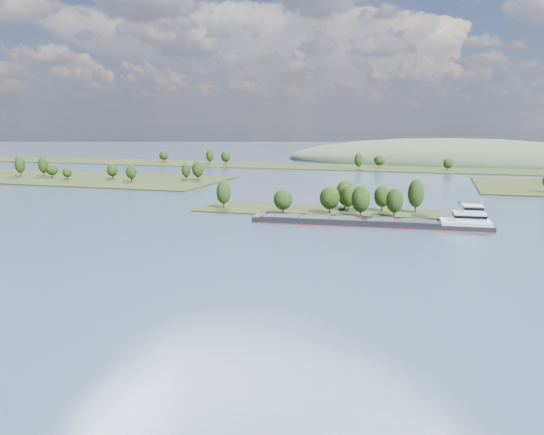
% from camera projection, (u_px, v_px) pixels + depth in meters
% --- Properties ---
extents(ground, '(1800.00, 1800.00, 0.00)m').
position_uv_depth(ground, '(273.00, 242.00, 165.00)').
color(ground, '#36455D').
rests_on(ground, ground).
extents(tree_island, '(100.00, 31.78, 15.06)m').
position_uv_depth(tree_island, '(332.00, 203.00, 217.96)').
color(tree_island, '#243015').
rests_on(tree_island, ground).
extents(left_bank, '(300.00, 80.00, 15.89)m').
position_uv_depth(left_bank, '(15.00, 175.00, 362.99)').
color(left_bank, '#243015').
rests_on(left_bank, ground).
extents(back_shoreline, '(900.00, 60.00, 14.93)m').
position_uv_depth(back_shoreline, '(387.00, 168.00, 424.94)').
color(back_shoreline, '#243015').
rests_on(back_shoreline, ground).
extents(hill_west, '(320.00, 160.00, 44.00)m').
position_uv_depth(hill_west, '(450.00, 161.00, 504.78)').
color(hill_west, '#3F4D34').
rests_on(hill_west, ground).
extents(cargo_barge, '(86.59, 17.06, 11.64)m').
position_uv_depth(cargo_barge, '(386.00, 221.00, 192.01)').
color(cargo_barge, black).
rests_on(cargo_barge, ground).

